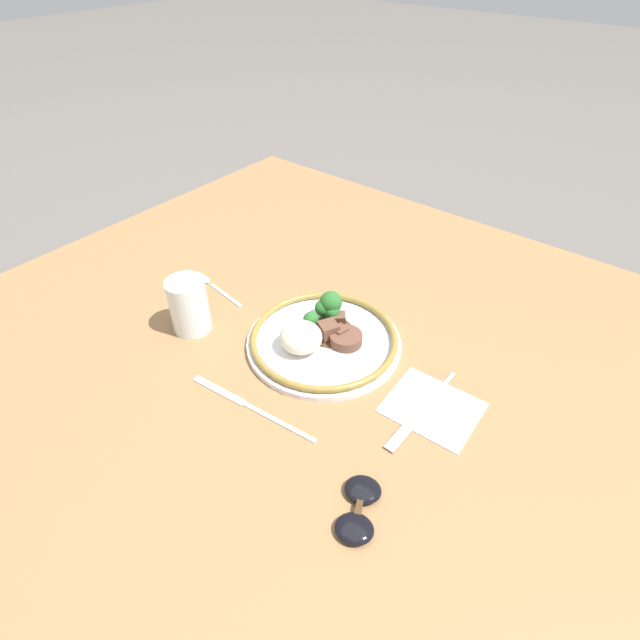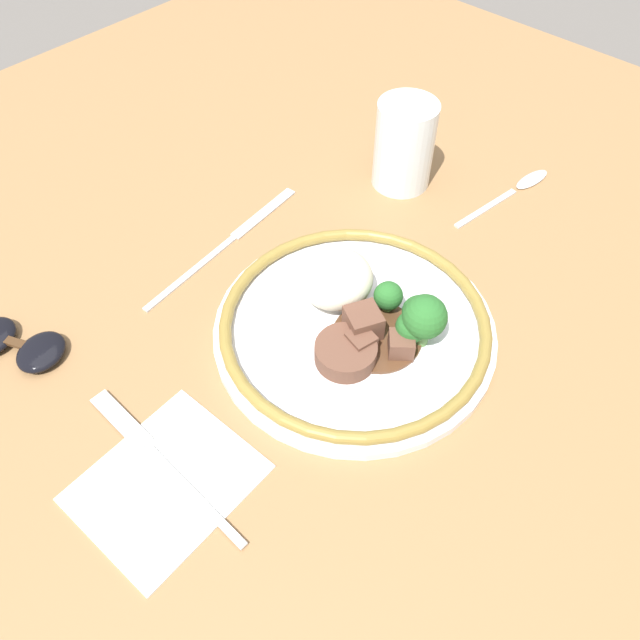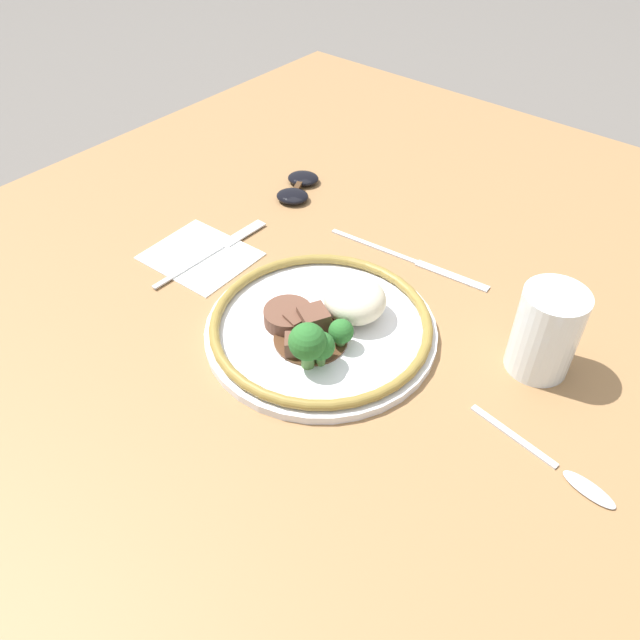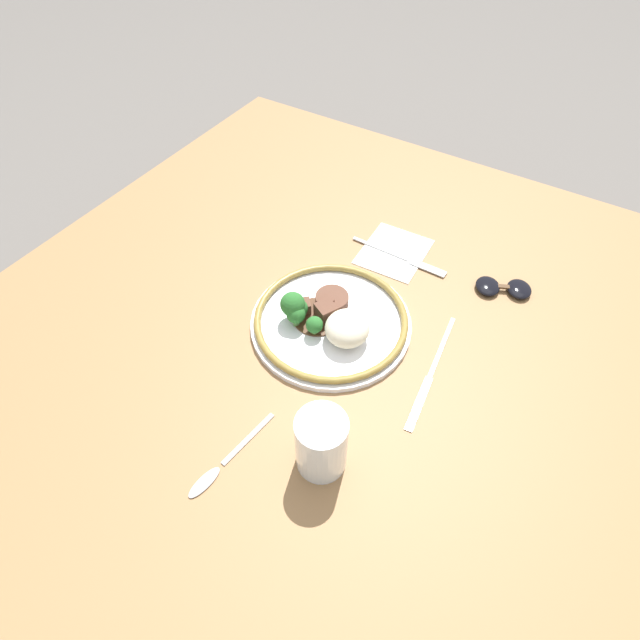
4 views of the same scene
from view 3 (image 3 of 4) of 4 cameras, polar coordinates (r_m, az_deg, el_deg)
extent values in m
plane|color=#5B5651|center=(0.77, 5.00, -1.73)|extent=(8.00, 8.00, 0.00)
cube|color=olive|center=(0.76, 5.07, -0.90)|extent=(1.26, 1.29, 0.03)
cube|color=white|center=(0.86, -10.89, 5.76)|extent=(0.14, 0.12, 0.00)
cylinder|color=white|center=(0.72, 0.08, -0.91)|extent=(0.27, 0.27, 0.01)
torus|color=olive|center=(0.72, 0.08, -0.27)|extent=(0.26, 0.26, 0.01)
ellipsoid|color=beige|center=(0.72, 3.21, 1.87)|extent=(0.07, 0.07, 0.05)
cylinder|color=brown|center=(0.72, -2.92, 0.35)|extent=(0.06, 0.06, 0.02)
cylinder|color=#51331E|center=(0.70, -0.85, -1.70)|extent=(0.08, 0.08, 0.00)
cube|color=brown|center=(0.71, -2.16, -0.27)|extent=(0.03, 0.03, 0.02)
cube|color=brown|center=(0.71, -0.57, -0.12)|extent=(0.04, 0.04, 0.03)
cube|color=brown|center=(0.68, -2.28, -2.34)|extent=(0.03, 0.03, 0.02)
cylinder|color=#568442|center=(0.68, -0.07, -3.45)|extent=(0.01, 0.01, 0.01)
sphere|color=#286628|center=(0.66, -0.07, -2.31)|extent=(0.03, 0.03, 0.03)
cylinder|color=#568442|center=(0.67, -1.12, -3.56)|extent=(0.01, 0.01, 0.02)
sphere|color=#286628|center=(0.65, -1.15, -2.00)|extent=(0.04, 0.04, 0.04)
cylinder|color=#568442|center=(0.68, -1.23, -3.19)|extent=(0.01, 0.01, 0.01)
sphere|color=#286628|center=(0.67, -1.25, -2.17)|extent=(0.03, 0.03, 0.03)
cylinder|color=#568442|center=(0.69, 2.08, -2.11)|extent=(0.01, 0.01, 0.01)
sphere|color=#286628|center=(0.68, 2.11, -1.15)|extent=(0.03, 0.03, 0.03)
cylinder|color=orange|center=(0.71, 19.70, -1.82)|extent=(0.06, 0.06, 0.07)
cylinder|color=white|center=(0.70, 19.96, -1.01)|extent=(0.07, 0.07, 0.10)
cube|color=silver|center=(0.84, -11.82, 4.86)|extent=(0.01, 0.12, 0.00)
cube|color=silver|center=(0.89, -6.96, 7.89)|extent=(0.02, 0.07, 0.00)
cube|color=silver|center=(0.86, 5.06, 6.70)|extent=(0.14, 0.02, 0.00)
cube|color=silver|center=(0.83, 11.96, 3.98)|extent=(0.10, 0.02, 0.00)
cube|color=silver|center=(0.66, 17.24, -10.06)|extent=(0.10, 0.02, 0.00)
ellipsoid|color=silver|center=(0.64, 23.37, -14.04)|extent=(0.06, 0.03, 0.01)
ellipsoid|color=black|center=(0.96, -2.53, 11.25)|extent=(0.06, 0.06, 0.01)
ellipsoid|color=black|center=(1.00, -1.55, 12.83)|extent=(0.06, 0.06, 0.01)
cube|color=#472D19|center=(0.98, -2.03, 12.17)|extent=(0.02, 0.02, 0.00)
camera|label=1|loc=(1.18, 1.57, 46.68)|focal=28.00mm
camera|label=2|loc=(0.66, -41.67, 31.35)|focal=35.00mm
camera|label=4|loc=(0.70, 67.40, 34.66)|focal=28.00mm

